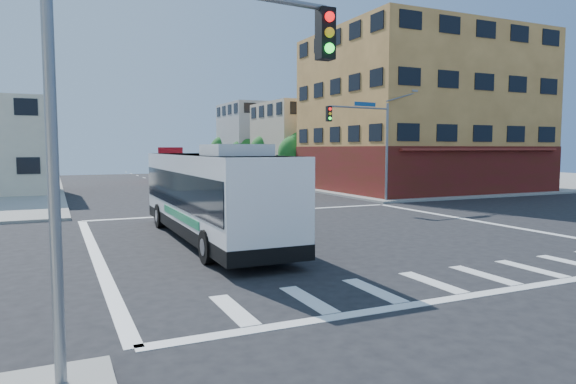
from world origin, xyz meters
name	(u,v)px	position (x,y,z in m)	size (l,w,h in m)	color
ground	(327,236)	(0.00, 0.00, 0.00)	(120.00, 120.00, 0.00)	black
sidewalk_ne	(429,176)	(35.00, 35.00, 0.07)	(50.00, 50.00, 0.15)	gray
corner_building_ne	(421,126)	(19.99, 18.48, 5.89)	(18.10, 15.44, 14.00)	#D69A4D
building_east_near	(313,143)	(16.98, 33.98, 4.51)	(12.06, 10.06, 9.00)	tan
building_east_far	(268,140)	(16.98, 47.98, 5.01)	(12.06, 10.06, 10.00)	#A3A39E
signal_mast_ne	(368,132)	(9.08, 10.62, 4.98)	(7.91, 1.13, 8.07)	gray
signal_mast_sw	(163,80)	(-9.08, -10.64, 4.98)	(7.91, 1.01, 8.07)	gray
street_tree_a	(296,151)	(11.90, 27.92, 3.59)	(3.60, 3.60, 5.53)	#372114
street_tree_b	(267,149)	(11.90, 35.92, 3.75)	(3.80, 3.80, 5.79)	#372114
street_tree_c	(243,151)	(11.90, 43.92, 3.46)	(3.40, 3.40, 5.29)	#372114
street_tree_d	(225,148)	(11.90, 51.92, 3.88)	(4.00, 4.00, 6.03)	#372114
transit_bus	(211,194)	(-4.86, 1.23, 1.95)	(3.10, 13.48, 3.98)	black
box_truck	(171,165)	(1.37, 38.79, 1.91)	(4.38, 9.10, 3.94)	#27272D
parked_car	(239,181)	(5.77, 28.05, 0.66)	(1.57, 3.90, 1.33)	#D6C355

